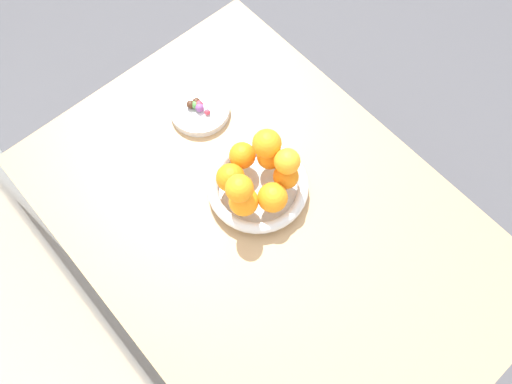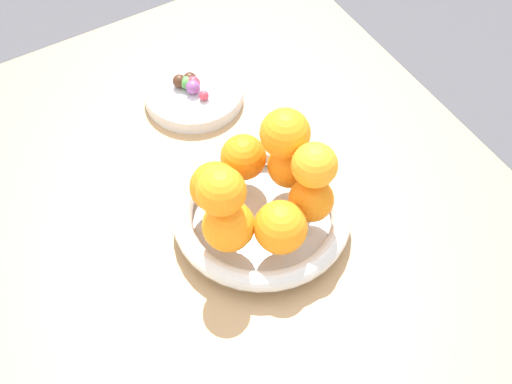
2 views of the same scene
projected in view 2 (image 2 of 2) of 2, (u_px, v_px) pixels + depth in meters
dining_table at (268, 312)px, 1.05m from camera, size 1.10×0.76×0.74m
fruit_bowl at (262, 216)px, 1.01m from camera, size 0.23×0.23×0.04m
candy_dish at (194, 93)px, 1.17m from camera, size 0.15×0.15×0.02m
orange_0 at (290, 166)px, 1.00m from camera, size 0.06×0.06×0.06m
orange_1 at (243, 157)px, 1.01m from camera, size 0.06×0.06×0.06m
orange_2 at (215, 187)px, 0.98m from camera, size 0.06×0.06×0.06m
orange_3 at (228, 226)px, 0.94m from camera, size 0.06×0.06×0.06m
orange_4 at (281, 227)px, 0.94m from camera, size 0.07×0.07×0.07m
orange_5 at (311, 199)px, 0.97m from camera, size 0.06×0.06×0.06m
orange_6 at (315, 165)px, 0.93m from camera, size 0.06×0.06×0.06m
orange_7 at (221, 191)px, 0.89m from camera, size 0.06×0.06×0.06m
orange_8 at (285, 133)px, 0.95m from camera, size 0.06×0.06×0.06m
candy_ball_0 at (193, 83)px, 1.15m from camera, size 0.02×0.02×0.02m
candy_ball_1 at (190, 79)px, 1.16m from camera, size 0.02×0.02×0.02m
candy_ball_2 at (179, 81)px, 1.15m from camera, size 0.02×0.02×0.02m
candy_ball_3 at (193, 87)px, 1.14m from camera, size 0.02×0.02×0.02m
candy_ball_4 at (187, 83)px, 1.15m from camera, size 0.02×0.02×0.02m
candy_ball_5 at (204, 95)px, 1.14m from camera, size 0.01×0.01×0.01m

